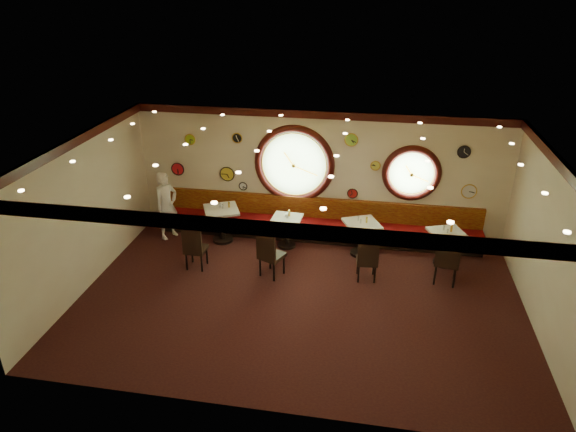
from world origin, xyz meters
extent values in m
cube|color=black|center=(0.00, 0.00, 0.00)|extent=(9.00, 6.00, 0.00)
cube|color=gold|center=(0.00, 0.00, 3.20)|extent=(9.00, 6.00, 0.02)
cube|color=beige|center=(0.00, 3.00, 1.60)|extent=(9.00, 0.02, 3.20)
cube|color=beige|center=(0.00, -3.00, 1.60)|extent=(9.00, 0.02, 3.20)
cube|color=beige|center=(-4.50, 0.00, 1.60)|extent=(0.02, 6.00, 3.20)
cube|color=beige|center=(4.50, 0.00, 1.60)|extent=(0.02, 6.00, 3.20)
cube|color=#330B09|center=(0.00, 2.95, 3.11)|extent=(9.00, 0.10, 0.18)
cube|color=#330B09|center=(0.00, -2.95, 3.11)|extent=(9.00, 0.10, 0.18)
cube|color=#330B09|center=(-4.45, 0.00, 3.11)|extent=(0.10, 6.00, 0.18)
cube|color=#330B09|center=(4.45, 0.00, 3.11)|extent=(0.10, 6.00, 0.18)
cube|color=black|center=(0.00, 2.72, 0.10)|extent=(8.00, 0.55, 0.20)
cube|color=#5E080B|center=(0.00, 2.72, 0.35)|extent=(8.00, 0.55, 0.30)
cube|color=#620E07|center=(0.00, 2.94, 0.75)|extent=(8.00, 0.10, 0.55)
cylinder|color=#87B56C|center=(-0.60, 3.00, 1.85)|extent=(1.66, 0.02, 1.66)
torus|color=#330B09|center=(-0.60, 2.98, 1.85)|extent=(1.98, 0.18, 1.98)
torus|color=gold|center=(-0.60, 2.95, 1.85)|extent=(1.61, 0.03, 1.61)
cylinder|color=#87B56C|center=(2.20, 3.00, 1.80)|extent=(1.10, 0.02, 1.10)
torus|color=#330B09|center=(2.20, 2.98, 1.80)|extent=(1.38, 0.18, 1.38)
torus|color=gold|center=(2.20, 2.95, 1.80)|extent=(1.09, 0.03, 1.09)
cylinder|color=black|center=(3.30, 2.96, 2.40)|extent=(0.28, 0.03, 0.28)
cylinder|color=black|center=(-2.00, 2.96, 2.45)|extent=(0.24, 0.03, 0.24)
cylinder|color=red|center=(0.85, 2.96, 1.20)|extent=(0.24, 0.03, 0.24)
cylinder|color=#89C13C|center=(0.75, 2.96, 2.55)|extent=(0.30, 0.03, 0.30)
cylinder|color=silver|center=(3.55, 2.96, 1.45)|extent=(0.34, 0.03, 0.34)
cylinder|color=white|center=(-1.90, 2.96, 1.20)|extent=(0.20, 0.03, 0.20)
cylinder|color=#D4D948|center=(1.35, 2.96, 1.95)|extent=(0.22, 0.03, 0.22)
cylinder|color=red|center=(-3.60, 2.96, 1.55)|extent=(0.32, 0.03, 0.32)
cylinder|color=#A3CE29|center=(-3.20, 2.96, 2.35)|extent=(0.26, 0.03, 0.26)
cylinder|color=yellow|center=(-2.30, 2.96, 1.50)|extent=(0.36, 0.03, 0.36)
cylinder|color=black|center=(-2.27, 2.21, 0.03)|extent=(0.50, 0.50, 0.07)
cylinder|color=black|center=(-2.27, 2.21, 0.43)|extent=(0.14, 0.14, 0.80)
cube|color=white|center=(-2.27, 2.21, 0.85)|extent=(1.06, 1.06, 0.06)
cylinder|color=black|center=(-0.65, 2.21, 0.03)|extent=(0.44, 0.44, 0.06)
cylinder|color=black|center=(-0.65, 2.21, 0.38)|extent=(0.12, 0.12, 0.69)
cube|color=white|center=(-0.65, 2.21, 0.74)|extent=(0.73, 0.73, 0.05)
cylinder|color=black|center=(1.14, 2.13, 0.03)|extent=(0.47, 0.47, 0.06)
cylinder|color=black|center=(1.14, 2.13, 0.41)|extent=(0.13, 0.13, 0.75)
cube|color=white|center=(1.14, 2.13, 0.80)|extent=(1.00, 1.00, 0.05)
cylinder|color=black|center=(3.05, 2.00, 0.03)|extent=(0.46, 0.46, 0.06)
cylinder|color=black|center=(3.05, 2.00, 0.40)|extent=(0.13, 0.13, 0.74)
cube|color=white|center=(3.05, 2.00, 0.78)|extent=(0.96, 0.96, 0.05)
cube|color=black|center=(-2.49, 0.90, 0.45)|extent=(0.46, 0.46, 0.08)
cube|color=black|center=(-2.49, 0.70, 0.79)|extent=(0.45, 0.07, 0.59)
cube|color=black|center=(-0.74, 0.86, 0.48)|extent=(0.63, 0.63, 0.08)
cube|color=black|center=(-0.83, 0.67, 0.83)|extent=(0.46, 0.25, 0.62)
cube|color=black|center=(1.31, 1.07, 0.44)|extent=(0.49, 0.49, 0.08)
cube|color=black|center=(1.33, 0.87, 0.77)|extent=(0.45, 0.10, 0.58)
cube|color=black|center=(3.00, 1.24, 0.50)|extent=(0.58, 0.58, 0.09)
cube|color=black|center=(2.96, 1.02, 0.88)|extent=(0.51, 0.14, 0.66)
cylinder|color=silver|center=(-2.32, 2.29, 0.93)|extent=(0.04, 0.04, 0.11)
cylinder|color=silver|center=(-0.69, 2.25, 0.81)|extent=(0.03, 0.03, 0.09)
cylinder|color=silver|center=(1.05, 2.24, 0.88)|extent=(0.04, 0.04, 0.11)
cylinder|color=#BDBDC1|center=(2.97, 2.11, 0.86)|extent=(0.04, 0.04, 0.10)
cylinder|color=silver|center=(-2.24, 2.24, 0.94)|extent=(0.04, 0.04, 0.11)
cylinder|color=silver|center=(-0.64, 2.21, 0.82)|extent=(0.04, 0.04, 0.11)
cylinder|color=silver|center=(1.11, 2.10, 0.88)|extent=(0.04, 0.04, 0.11)
cylinder|color=silver|center=(3.05, 1.98, 0.86)|extent=(0.03, 0.03, 0.09)
cylinder|color=gold|center=(-2.10, 2.33, 0.95)|extent=(0.04, 0.04, 0.14)
cylinder|color=gold|center=(-0.61, 2.32, 0.84)|extent=(0.05, 0.05, 0.16)
cylinder|color=gold|center=(1.24, 2.15, 0.90)|extent=(0.04, 0.04, 0.14)
cylinder|color=gold|center=(3.13, 2.06, 0.89)|extent=(0.05, 0.05, 0.17)
imported|color=white|center=(-3.66, 2.20, 0.86)|extent=(0.67, 0.75, 1.72)
camera|label=1|loc=(1.28, -8.67, 6.08)|focal=32.00mm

